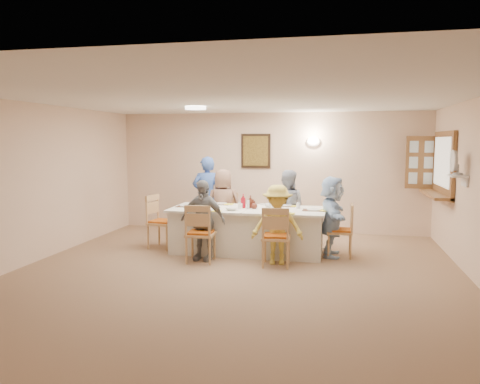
% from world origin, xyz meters
% --- Properties ---
extents(ground, '(7.00, 7.00, 0.00)m').
position_xyz_m(ground, '(0.00, 0.00, 0.00)').
color(ground, '#906C4D').
extents(room_walls, '(7.00, 7.00, 7.00)m').
position_xyz_m(room_walls, '(0.00, 0.00, 1.51)').
color(room_walls, beige).
rests_on(room_walls, ground).
extents(wall_picture, '(0.62, 0.05, 0.72)m').
position_xyz_m(wall_picture, '(-0.30, 3.46, 1.70)').
color(wall_picture, black).
rests_on(wall_picture, room_walls).
extents(wall_sconce, '(0.26, 0.09, 0.18)m').
position_xyz_m(wall_sconce, '(0.90, 3.44, 1.90)').
color(wall_sconce, white).
rests_on(wall_sconce, room_walls).
extents(ceiling_light, '(0.36, 0.36, 0.05)m').
position_xyz_m(ceiling_light, '(-1.00, 1.50, 2.47)').
color(ceiling_light, white).
rests_on(ceiling_light, room_walls).
extents(serving_hatch, '(0.06, 1.50, 1.15)m').
position_xyz_m(serving_hatch, '(3.21, 2.40, 1.50)').
color(serving_hatch, brown).
rests_on(serving_hatch, room_walls).
extents(hatch_sill, '(0.30, 1.50, 0.05)m').
position_xyz_m(hatch_sill, '(3.09, 2.40, 0.97)').
color(hatch_sill, brown).
rests_on(hatch_sill, room_walls).
extents(shutter_door, '(0.55, 0.04, 1.00)m').
position_xyz_m(shutter_door, '(2.95, 3.16, 1.50)').
color(shutter_door, brown).
rests_on(shutter_door, room_walls).
extents(fan_shelf, '(0.22, 0.36, 0.03)m').
position_xyz_m(fan_shelf, '(3.13, 1.05, 1.40)').
color(fan_shelf, white).
rests_on(fan_shelf, room_walls).
extents(desk_fan, '(0.30, 0.30, 0.28)m').
position_xyz_m(desk_fan, '(3.10, 1.05, 1.55)').
color(desk_fan, '#A5A5A8').
rests_on(desk_fan, fan_shelf).
extents(dining_table, '(2.63, 1.11, 0.76)m').
position_xyz_m(dining_table, '(-0.09, 1.50, 0.38)').
color(dining_table, silver).
rests_on(dining_table, ground).
extents(chair_back_left, '(0.47, 0.47, 0.93)m').
position_xyz_m(chair_back_left, '(-0.69, 2.30, 0.46)').
color(chair_back_left, tan).
rests_on(chair_back_left, ground).
extents(chair_back_right, '(0.50, 0.50, 0.94)m').
position_xyz_m(chair_back_right, '(0.51, 2.30, 0.47)').
color(chair_back_right, tan).
rests_on(chair_back_right, ground).
extents(chair_front_left, '(0.47, 0.47, 0.94)m').
position_xyz_m(chair_front_left, '(-0.69, 0.70, 0.47)').
color(chair_front_left, tan).
rests_on(chair_front_left, ground).
extents(chair_front_right, '(0.47, 0.47, 0.93)m').
position_xyz_m(chair_front_right, '(0.51, 0.70, 0.47)').
color(chair_front_right, tan).
rests_on(chair_front_right, ground).
extents(chair_left_end, '(0.53, 0.53, 0.96)m').
position_xyz_m(chair_left_end, '(-1.64, 1.50, 0.48)').
color(chair_left_end, tan).
rests_on(chair_left_end, ground).
extents(chair_right_end, '(0.43, 0.43, 0.89)m').
position_xyz_m(chair_right_end, '(1.46, 1.50, 0.44)').
color(chair_right_end, tan).
rests_on(chair_right_end, ground).
extents(diner_back_left, '(0.79, 0.61, 1.39)m').
position_xyz_m(diner_back_left, '(-0.69, 2.18, 0.70)').
color(diner_back_left, '#825E4B').
rests_on(diner_back_left, ground).
extents(diner_back_right, '(0.75, 0.62, 1.39)m').
position_xyz_m(diner_back_right, '(0.51, 2.18, 0.69)').
color(diner_back_right, '#9AA1B3').
rests_on(diner_back_right, ground).
extents(diner_front_left, '(0.85, 0.53, 1.29)m').
position_xyz_m(diner_front_left, '(-0.69, 0.82, 0.65)').
color(diner_front_left, gray).
rests_on(diner_front_left, ground).
extents(diner_front_right, '(0.88, 0.59, 1.24)m').
position_xyz_m(diner_front_right, '(0.51, 0.82, 0.62)').
color(diner_front_right, '#E4C94D').
rests_on(diner_front_right, ground).
extents(diner_right_end, '(1.26, 0.46, 1.34)m').
position_xyz_m(diner_right_end, '(1.33, 1.50, 0.67)').
color(diner_right_end, '#BAD9FE').
rests_on(diner_right_end, ground).
extents(caregiver, '(0.75, 0.64, 1.60)m').
position_xyz_m(caregiver, '(-1.14, 2.65, 0.80)').
color(caregiver, '#3C60B6').
rests_on(caregiver, ground).
extents(placemat_fl, '(0.33, 0.25, 0.01)m').
position_xyz_m(placemat_fl, '(-0.69, 1.08, 0.76)').
color(placemat_fl, '#472B19').
rests_on(placemat_fl, dining_table).
extents(plate_fl, '(0.25, 0.25, 0.02)m').
position_xyz_m(plate_fl, '(-0.69, 1.08, 0.77)').
color(plate_fl, white).
rests_on(plate_fl, dining_table).
extents(napkin_fl, '(0.14, 0.14, 0.01)m').
position_xyz_m(napkin_fl, '(-0.51, 1.03, 0.77)').
color(napkin_fl, yellow).
rests_on(napkin_fl, dining_table).
extents(placemat_fr, '(0.34, 0.26, 0.01)m').
position_xyz_m(placemat_fr, '(0.51, 1.08, 0.76)').
color(placemat_fr, '#472B19').
rests_on(placemat_fr, dining_table).
extents(plate_fr, '(0.25, 0.25, 0.02)m').
position_xyz_m(plate_fr, '(0.51, 1.08, 0.77)').
color(plate_fr, white).
rests_on(plate_fr, dining_table).
extents(napkin_fr, '(0.14, 0.14, 0.01)m').
position_xyz_m(napkin_fr, '(0.69, 1.03, 0.77)').
color(napkin_fr, yellow).
rests_on(napkin_fr, dining_table).
extents(placemat_bl, '(0.37, 0.28, 0.01)m').
position_xyz_m(placemat_bl, '(-0.69, 1.92, 0.76)').
color(placemat_bl, '#472B19').
rests_on(placemat_bl, dining_table).
extents(plate_bl, '(0.25, 0.25, 0.02)m').
position_xyz_m(plate_bl, '(-0.69, 1.92, 0.77)').
color(plate_bl, white).
rests_on(plate_bl, dining_table).
extents(napkin_bl, '(0.15, 0.15, 0.01)m').
position_xyz_m(napkin_bl, '(-0.51, 1.87, 0.77)').
color(napkin_bl, yellow).
rests_on(napkin_bl, dining_table).
extents(placemat_br, '(0.37, 0.28, 0.01)m').
position_xyz_m(placemat_br, '(0.51, 1.92, 0.76)').
color(placemat_br, '#472B19').
rests_on(placemat_br, dining_table).
extents(plate_br, '(0.24, 0.24, 0.02)m').
position_xyz_m(plate_br, '(0.51, 1.92, 0.77)').
color(plate_br, white).
rests_on(plate_br, dining_table).
extents(napkin_br, '(0.15, 0.15, 0.01)m').
position_xyz_m(napkin_br, '(0.69, 1.87, 0.77)').
color(napkin_br, yellow).
rests_on(napkin_br, dining_table).
extents(placemat_le, '(0.34, 0.25, 0.01)m').
position_xyz_m(placemat_le, '(-1.19, 1.50, 0.76)').
color(placemat_le, '#472B19').
rests_on(placemat_le, dining_table).
extents(plate_le, '(0.23, 0.23, 0.01)m').
position_xyz_m(plate_le, '(-1.19, 1.50, 0.77)').
color(plate_le, white).
rests_on(plate_le, dining_table).
extents(napkin_le, '(0.15, 0.15, 0.01)m').
position_xyz_m(napkin_le, '(-1.01, 1.45, 0.77)').
color(napkin_le, yellow).
rests_on(napkin_le, dining_table).
extents(placemat_re, '(0.37, 0.27, 0.01)m').
position_xyz_m(placemat_re, '(1.03, 1.50, 0.76)').
color(placemat_re, '#472B19').
rests_on(placemat_re, dining_table).
extents(plate_re, '(0.23, 0.23, 0.01)m').
position_xyz_m(plate_re, '(1.03, 1.50, 0.77)').
color(plate_re, white).
rests_on(plate_re, dining_table).
extents(napkin_re, '(0.14, 0.14, 0.01)m').
position_xyz_m(napkin_re, '(1.21, 1.45, 0.77)').
color(napkin_re, yellow).
rests_on(napkin_re, dining_table).
extents(teacup_a, '(0.11, 0.11, 0.08)m').
position_xyz_m(teacup_a, '(-0.91, 1.16, 0.80)').
color(teacup_a, white).
rests_on(teacup_a, dining_table).
extents(teacup_b, '(0.12, 0.12, 0.09)m').
position_xyz_m(teacup_b, '(0.29, 2.01, 0.80)').
color(teacup_b, white).
rests_on(teacup_b, dining_table).
extents(bowl_a, '(0.20, 0.20, 0.05)m').
position_xyz_m(bowl_a, '(-0.31, 1.22, 0.78)').
color(bowl_a, white).
rests_on(bowl_a, dining_table).
extents(bowl_b, '(0.29, 0.29, 0.06)m').
position_xyz_m(bowl_b, '(0.26, 1.74, 0.79)').
color(bowl_b, white).
rests_on(bowl_b, dining_table).
extents(condiment_ketchup, '(0.16, 0.16, 0.24)m').
position_xyz_m(condiment_ketchup, '(-0.17, 1.52, 0.88)').
color(condiment_ketchup, '#B10F1E').
rests_on(condiment_ketchup, dining_table).
extents(condiment_brown, '(0.17, 0.17, 0.22)m').
position_xyz_m(condiment_brown, '(-0.05, 1.58, 0.87)').
color(condiment_brown, '#562317').
rests_on(condiment_brown, dining_table).
extents(condiment_malt, '(0.12, 0.12, 0.14)m').
position_xyz_m(condiment_malt, '(0.03, 1.47, 0.83)').
color(condiment_malt, '#562317').
rests_on(condiment_malt, dining_table).
extents(drinking_glass, '(0.06, 0.06, 0.10)m').
position_xyz_m(drinking_glass, '(-0.24, 1.55, 0.82)').
color(drinking_glass, silver).
rests_on(drinking_glass, dining_table).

